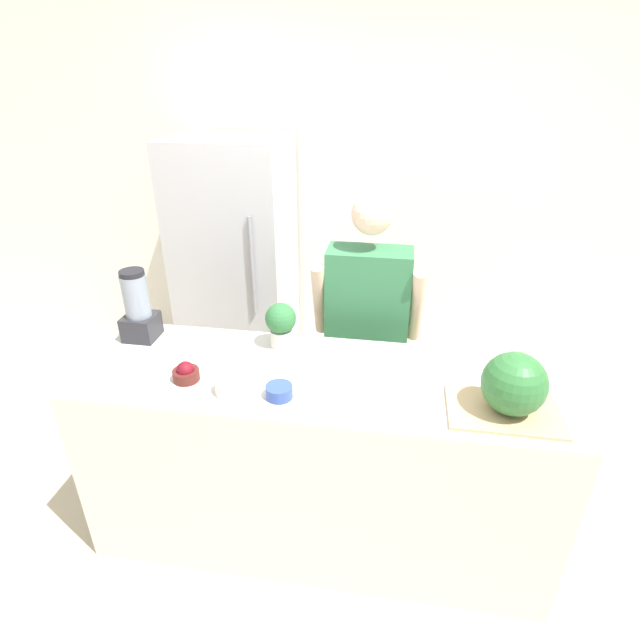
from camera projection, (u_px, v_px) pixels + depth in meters
name	position (u px, v px, depth m)	size (l,w,h in m)	color
ground_plane	(307.00, 586.00, 2.28)	(14.00, 14.00, 0.00)	beige
wall_back	(358.00, 199.00, 3.45)	(8.00, 0.06, 2.60)	white
counter_island	(319.00, 458.00, 2.36)	(2.09, 0.67, 0.93)	beige
refrigerator	(238.00, 270.00, 3.42)	(0.72, 0.69, 1.74)	#B7B7BC
person	(366.00, 336.00, 2.73)	(0.58, 0.26, 1.58)	gray
cutting_board	(504.00, 411.00, 1.92)	(0.43, 0.29, 0.01)	tan
watermelon	(514.00, 384.00, 1.85)	(0.24, 0.24, 0.24)	#2D6B33
bowl_cherries	(186.00, 373.00, 2.10)	(0.11, 0.11, 0.09)	#511E19
bowl_cream	(232.00, 384.00, 2.02)	(0.14, 0.14, 0.10)	white
bowl_small_blue	(279.00, 391.00, 2.00)	(0.11, 0.11, 0.05)	#334C9E
blender	(138.00, 309.00, 2.37)	(0.15, 0.15, 0.35)	#28282D
potted_plant	(281.00, 323.00, 2.31)	(0.14, 0.14, 0.22)	beige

